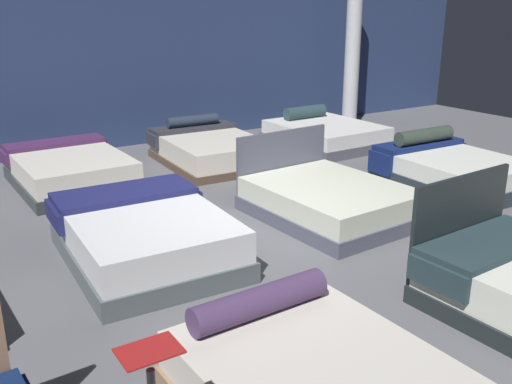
{
  "coord_description": "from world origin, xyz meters",
  "views": [
    {
      "loc": [
        -3.19,
        -4.93,
        2.55
      ],
      "look_at": [
        0.25,
        0.44,
        0.45
      ],
      "focal_mm": 40.13,
      "sensor_mm": 36.0,
      "label": 1
    }
  ],
  "objects_px": {
    "bed_6": "(328,200)",
    "bed_10": "(211,149)",
    "support_pillar": "(353,44)",
    "bed_7": "(452,170)",
    "bed_5": "(145,235)",
    "bed_9": "(70,170)",
    "bed_11": "(325,134)"
  },
  "relations": [
    {
      "from": "bed_11",
      "to": "bed_10",
      "type": "bearing_deg",
      "value": 177.71
    },
    {
      "from": "bed_10",
      "to": "bed_6",
      "type": "bearing_deg",
      "value": -87.0
    },
    {
      "from": "bed_9",
      "to": "support_pillar",
      "type": "bearing_deg",
      "value": 8.7
    },
    {
      "from": "bed_9",
      "to": "bed_11",
      "type": "distance_m",
      "value": 4.73
    },
    {
      "from": "bed_5",
      "to": "bed_9",
      "type": "height_order",
      "value": "bed_5"
    },
    {
      "from": "bed_5",
      "to": "support_pillar",
      "type": "height_order",
      "value": "support_pillar"
    },
    {
      "from": "bed_10",
      "to": "bed_9",
      "type": "bearing_deg",
      "value": -177.59
    },
    {
      "from": "bed_5",
      "to": "bed_6",
      "type": "height_order",
      "value": "bed_6"
    },
    {
      "from": "support_pillar",
      "to": "bed_6",
      "type": "bearing_deg",
      "value": -134.06
    },
    {
      "from": "support_pillar",
      "to": "bed_11",
      "type": "bearing_deg",
      "value": -144.79
    },
    {
      "from": "bed_5",
      "to": "bed_10",
      "type": "relative_size",
      "value": 1.01
    },
    {
      "from": "bed_7",
      "to": "bed_11",
      "type": "xyz_separation_m",
      "value": [
        0.05,
        2.97,
        -0.03
      ]
    },
    {
      "from": "bed_7",
      "to": "bed_9",
      "type": "relative_size",
      "value": 0.99
    },
    {
      "from": "bed_5",
      "to": "bed_11",
      "type": "height_order",
      "value": "bed_11"
    },
    {
      "from": "bed_6",
      "to": "bed_7",
      "type": "relative_size",
      "value": 1.01
    },
    {
      "from": "bed_6",
      "to": "bed_10",
      "type": "distance_m",
      "value": 3.04
    },
    {
      "from": "bed_9",
      "to": "bed_10",
      "type": "bearing_deg",
      "value": -1.21
    },
    {
      "from": "bed_5",
      "to": "bed_11",
      "type": "xyz_separation_m",
      "value": [
        4.79,
        2.94,
        -0.05
      ]
    },
    {
      "from": "bed_7",
      "to": "support_pillar",
      "type": "distance_m",
      "value": 4.68
    },
    {
      "from": "bed_7",
      "to": "bed_10",
      "type": "distance_m",
      "value": 3.83
    },
    {
      "from": "bed_9",
      "to": "support_pillar",
      "type": "xyz_separation_m",
      "value": [
        6.34,
        1.08,
        1.51
      ]
    },
    {
      "from": "bed_5",
      "to": "bed_10",
      "type": "bearing_deg",
      "value": 54.11
    },
    {
      "from": "bed_5",
      "to": "support_pillar",
      "type": "bearing_deg",
      "value": 35.18
    },
    {
      "from": "bed_10",
      "to": "support_pillar",
      "type": "xyz_separation_m",
      "value": [
        4.01,
        1.09,
        1.51
      ]
    },
    {
      "from": "bed_6",
      "to": "bed_10",
      "type": "xyz_separation_m",
      "value": [
        -0.02,
        3.04,
        0.01
      ]
    },
    {
      "from": "bed_6",
      "to": "bed_7",
      "type": "bearing_deg",
      "value": -2.49
    },
    {
      "from": "bed_6",
      "to": "bed_10",
      "type": "relative_size",
      "value": 0.97
    },
    {
      "from": "bed_6",
      "to": "bed_10",
      "type": "bearing_deg",
      "value": 87.38
    },
    {
      "from": "bed_9",
      "to": "support_pillar",
      "type": "distance_m",
      "value": 6.6
    },
    {
      "from": "bed_6",
      "to": "bed_7",
      "type": "distance_m",
      "value": 2.33
    },
    {
      "from": "bed_11",
      "to": "support_pillar",
      "type": "xyz_separation_m",
      "value": [
        1.61,
        1.14,
        1.53
      ]
    },
    {
      "from": "bed_5",
      "to": "bed_6",
      "type": "xyz_separation_m",
      "value": [
        2.4,
        -0.05,
        -0.05
      ]
    }
  ]
}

